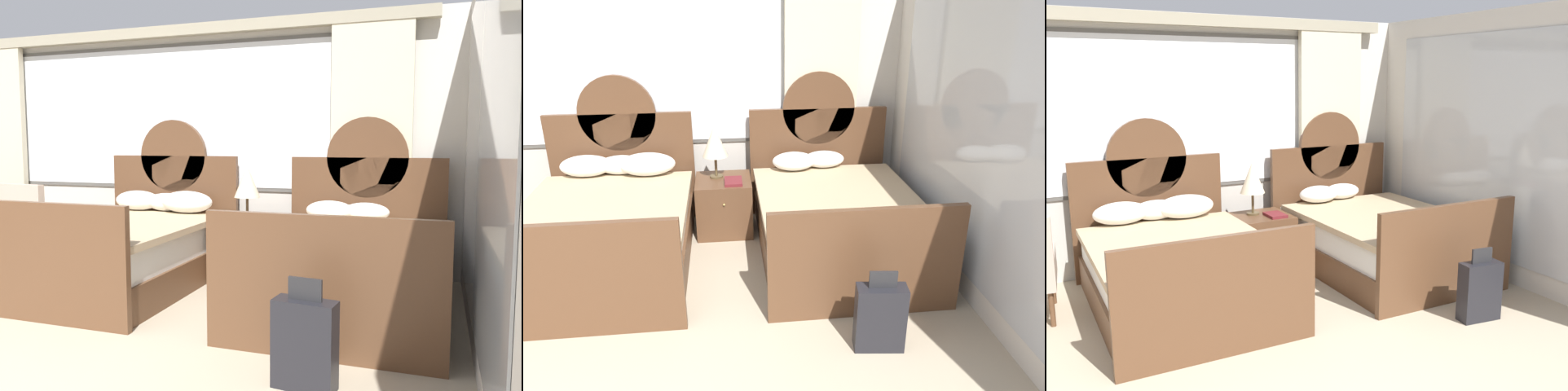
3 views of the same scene
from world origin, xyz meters
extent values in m
cube|color=beige|center=(0.00, 4.03, 1.35)|extent=(6.55, 0.07, 2.70)
cube|color=#5B5954|center=(0.00, 3.98, 1.67)|extent=(4.35, 0.02, 1.66)
cube|color=white|center=(0.00, 3.98, 1.67)|extent=(4.27, 0.02, 1.58)
cube|color=beige|center=(2.37, 3.89, 1.30)|extent=(0.80, 0.08, 2.60)
cube|color=#9C957E|center=(0.00, 3.89, 2.62)|extent=(6.02, 0.10, 0.12)
cube|color=beige|center=(3.31, 1.70, 1.35)|extent=(0.07, 4.59, 2.70)
cube|color=#B2B7BC|center=(3.26, 2.00, 1.35)|extent=(0.01, 3.21, 2.27)
cube|color=brown|center=(0.18, 2.78, 0.15)|extent=(1.47, 2.07, 0.30)
cube|color=white|center=(0.18, 2.78, 0.43)|extent=(1.41, 1.97, 0.27)
cube|color=tan|center=(0.18, 2.70, 0.60)|extent=(1.51, 1.87, 0.06)
cube|color=brown|center=(0.18, 3.85, 0.62)|extent=(1.55, 0.06, 1.23)
cylinder|color=brown|center=(0.18, 3.85, 1.23)|extent=(0.81, 0.06, 0.81)
cube|color=brown|center=(0.18, 1.72, 0.47)|extent=(1.55, 0.06, 0.93)
ellipsoid|color=white|center=(-0.16, 3.62, 0.74)|extent=(0.53, 0.32, 0.22)
ellipsoid|color=white|center=(0.19, 3.64, 0.73)|extent=(0.48, 0.26, 0.20)
ellipsoid|color=white|center=(0.48, 3.57, 0.75)|extent=(0.58, 0.33, 0.24)
cube|color=brown|center=(2.35, 2.78, 0.15)|extent=(1.47, 2.07, 0.30)
cube|color=white|center=(2.35, 2.78, 0.43)|extent=(1.41, 1.97, 0.27)
cube|color=tan|center=(2.35, 2.70, 0.60)|extent=(1.51, 1.87, 0.06)
cube|color=brown|center=(2.35, 3.85, 0.62)|extent=(1.55, 0.06, 1.23)
cylinder|color=brown|center=(2.35, 3.85, 1.23)|extent=(0.81, 0.06, 0.81)
cube|color=brown|center=(2.35, 1.72, 0.47)|extent=(1.55, 0.06, 0.93)
ellipsoid|color=white|center=(2.03, 3.56, 0.72)|extent=(0.47, 0.33, 0.19)
ellipsoid|color=white|center=(2.38, 3.61, 0.72)|extent=(0.45, 0.27, 0.18)
cube|color=brown|center=(1.26, 3.43, 0.30)|extent=(0.58, 0.58, 0.59)
sphere|color=tan|center=(1.26, 3.13, 0.43)|extent=(0.02, 0.02, 0.02)
cylinder|color=brown|center=(1.19, 3.51, 0.60)|extent=(0.14, 0.14, 0.02)
cylinder|color=brown|center=(1.19, 3.51, 0.72)|extent=(0.03, 0.03, 0.22)
cone|color=beige|center=(1.19, 3.51, 0.99)|extent=(0.27, 0.27, 0.33)
cube|color=maroon|center=(1.37, 3.32, 0.61)|extent=(0.18, 0.26, 0.03)
cube|color=#B29E8E|center=(-0.84, 3.16, 0.49)|extent=(0.11, 0.57, 0.16)
cylinder|color=brown|center=(-0.83, 3.43, 0.15)|extent=(0.04, 0.04, 0.31)
cylinder|color=brown|center=(-0.88, 2.90, 0.15)|extent=(0.04, 0.04, 0.31)
cube|color=black|center=(2.35, 1.31, 0.25)|extent=(0.37, 0.19, 0.51)
cube|color=#232326|center=(2.35, 1.31, 0.57)|extent=(0.20, 0.04, 0.13)
cylinder|color=black|center=(2.21, 1.33, 0.03)|extent=(0.05, 0.03, 0.05)
cylinder|color=black|center=(2.49, 1.30, 0.03)|extent=(0.05, 0.03, 0.05)
camera|label=1|loc=(3.02, -1.42, 1.38)|focal=35.79mm
camera|label=2|loc=(1.30, -1.57, 2.41)|focal=34.44mm
camera|label=3|loc=(-1.12, -2.01, 2.05)|focal=39.14mm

